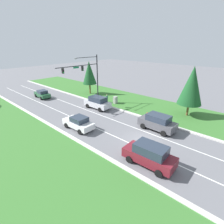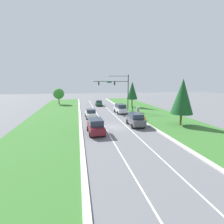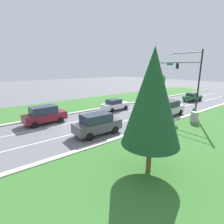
# 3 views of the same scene
# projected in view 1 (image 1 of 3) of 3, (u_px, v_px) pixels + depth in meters

# --- Properties ---
(ground_plane) EXTENTS (160.00, 160.00, 0.00)m
(ground_plane) POSITION_uv_depth(u_px,v_px,m) (143.00, 139.00, 21.07)
(ground_plane) COLOR slate
(curb_strip_right) EXTENTS (0.50, 90.00, 0.15)m
(curb_strip_right) POSITION_uv_depth(u_px,v_px,m) (165.00, 124.00, 24.92)
(curb_strip_right) COLOR beige
(curb_strip_right) RESTS_ON ground_plane
(curb_strip_left) EXTENTS (0.50, 90.00, 0.15)m
(curb_strip_left) POSITION_uv_depth(u_px,v_px,m) (111.00, 160.00, 17.17)
(curb_strip_left) COLOR beige
(curb_strip_left) RESTS_ON ground_plane
(grass_verge_right) EXTENTS (10.00, 90.00, 0.08)m
(grass_verge_right) POSITION_uv_depth(u_px,v_px,m) (180.00, 114.00, 28.54)
(grass_verge_right) COLOR #38702D
(grass_verge_right) RESTS_ON ground_plane
(grass_verge_left) EXTENTS (10.00, 90.00, 0.08)m
(grass_verge_left) POSITION_uv_depth(u_px,v_px,m) (65.00, 191.00, 13.58)
(grass_verge_left) COLOR #38702D
(grass_verge_left) RESTS_ON ground_plane
(lane_stripe_inner_left) EXTENTS (0.14, 81.00, 0.01)m
(lane_stripe_inner_left) POSITION_uv_depth(u_px,v_px,m) (134.00, 145.00, 19.84)
(lane_stripe_inner_left) COLOR white
(lane_stripe_inner_left) RESTS_ON ground_plane
(lane_stripe_inner_right) EXTENTS (0.14, 81.00, 0.01)m
(lane_stripe_inner_right) POSITION_uv_depth(u_px,v_px,m) (150.00, 134.00, 22.31)
(lane_stripe_inner_right) COLOR white
(lane_stripe_inner_right) RESTS_ON ground_plane
(traffic_signal_mast) EXTENTS (8.59, 0.41, 8.89)m
(traffic_signal_mast) POSITION_uv_depth(u_px,v_px,m) (87.00, 73.00, 30.63)
(traffic_signal_mast) COLOR black
(traffic_signal_mast) RESTS_ON ground_plane
(graphite_suv) EXTENTS (2.33, 4.90, 2.16)m
(graphite_suv) POSITION_uv_depth(u_px,v_px,m) (158.00, 122.00, 22.93)
(graphite_suv) COLOR #4C4C51
(graphite_suv) RESTS_ON ground_plane
(burgundy_suv) EXTENTS (2.38, 5.02, 2.13)m
(burgundy_suv) POSITION_uv_depth(u_px,v_px,m) (150.00, 155.00, 16.31)
(burgundy_suv) COLOR maroon
(burgundy_suv) RESTS_ON ground_plane
(forest_sedan) EXTENTS (2.19, 4.39, 1.64)m
(forest_sedan) POSITION_uv_depth(u_px,v_px,m) (42.00, 94.00, 36.72)
(forest_sedan) COLOR #235633
(forest_sedan) RESTS_ON ground_plane
(silver_suv) EXTENTS (2.39, 4.99, 2.14)m
(silver_suv) POSITION_uv_depth(u_px,v_px,m) (98.00, 102.00, 30.63)
(silver_suv) COLOR silver
(silver_suv) RESTS_ON ground_plane
(white_sedan) EXTENTS (2.21, 4.63, 1.77)m
(white_sedan) POSITION_uv_depth(u_px,v_px,m) (79.00, 123.00, 23.32)
(white_sedan) COLOR white
(white_sedan) RESTS_ON ground_plane
(utility_cabinet) EXTENTS (0.70, 0.60, 1.39)m
(utility_cabinet) POSITION_uv_depth(u_px,v_px,m) (115.00, 100.00, 33.15)
(utility_cabinet) COLOR #9E9E99
(utility_cabinet) RESTS_ON ground_plane
(pedestrian) EXTENTS (0.43, 0.35, 1.69)m
(pedestrian) POSITION_uv_depth(u_px,v_px,m) (107.00, 98.00, 33.43)
(pedestrian) COLOR #42382D
(pedestrian) RESTS_ON ground_plane
(fire_hydrant) EXTENTS (0.34, 0.20, 0.70)m
(fire_hydrant) POSITION_uv_depth(u_px,v_px,m) (147.00, 114.00, 27.43)
(fire_hydrant) COLOR red
(fire_hydrant) RESTS_ON ground_plane
(conifer_near_right_tree) EXTENTS (3.62, 3.62, 7.79)m
(conifer_near_right_tree) POSITION_uv_depth(u_px,v_px,m) (192.00, 86.00, 26.08)
(conifer_near_right_tree) COLOR brown
(conifer_near_right_tree) RESTS_ON ground_plane
(conifer_far_right_tree) EXTENTS (3.04, 3.04, 7.20)m
(conifer_far_right_tree) POSITION_uv_depth(u_px,v_px,m) (89.00, 73.00, 38.17)
(conifer_far_right_tree) COLOR brown
(conifer_far_right_tree) RESTS_ON ground_plane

